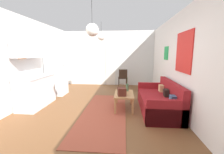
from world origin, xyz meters
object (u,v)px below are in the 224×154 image
object	(u,v)px
bamboo_vase	(127,87)
pendant_lamp_far	(101,37)
pendant_lamp_near	(92,30)
handbag	(122,91)
refrigerator	(56,72)
coffee_table	(124,95)
accent_chair	(123,77)
couch	(160,101)

from	to	relation	value
bamboo_vase	pendant_lamp_far	size ratio (longest dim) A/B	0.69
bamboo_vase	pendant_lamp_far	world-z (taller)	pendant_lamp_far
pendant_lamp_far	pendant_lamp_near	bearing A→B (deg)	-86.15
handbag	refrigerator	size ratio (longest dim) A/B	0.18
coffee_table	bamboo_vase	distance (m)	0.35
accent_chair	pendant_lamp_far	distance (m)	2.35
coffee_table	accent_chair	bearing A→B (deg)	91.33
coffee_table	refrigerator	bearing A→B (deg)	153.79
couch	coffee_table	distance (m)	1.02
coffee_table	handbag	size ratio (longest dim) A/B	2.86
coffee_table	refrigerator	world-z (taller)	refrigerator
pendant_lamp_far	bamboo_vase	bearing A→B (deg)	-43.66
coffee_table	bamboo_vase	world-z (taller)	bamboo_vase
bamboo_vase	handbag	size ratio (longest dim) A/B	1.37
bamboo_vase	refrigerator	world-z (taller)	refrigerator
coffee_table	bamboo_vase	size ratio (longest dim) A/B	2.08
couch	handbag	xyz separation A→B (m)	(-1.07, -0.11, 0.29)
handbag	refrigerator	distance (m)	2.95
bamboo_vase	handbag	world-z (taller)	bamboo_vase
couch	bamboo_vase	bearing A→B (deg)	157.14
bamboo_vase	handbag	distance (m)	0.52
pendant_lamp_near	coffee_table	bearing A→B (deg)	55.13
couch	pendant_lamp_far	world-z (taller)	pendant_lamp_far
pendant_lamp_near	couch	bearing A→B (deg)	27.66
coffee_table	bamboo_vase	xyz separation A→B (m)	(0.10, 0.29, 0.17)
refrigerator	coffee_table	bearing A→B (deg)	-26.21
handbag	accent_chair	world-z (taller)	accent_chair
bamboo_vase	pendant_lamp_near	world-z (taller)	pendant_lamp_near
handbag	pendant_lamp_near	distance (m)	1.81
bamboo_vase	pendant_lamp_near	size ratio (longest dim) A/B	0.59
bamboo_vase	refrigerator	distance (m)	2.88
couch	refrigerator	world-z (taller)	refrigerator
coffee_table	accent_chair	world-z (taller)	accent_chair
coffee_table	accent_chair	size ratio (longest dim) A/B	1.06
pendant_lamp_near	bamboo_vase	bearing A→B (deg)	58.47
refrigerator	pendant_lamp_near	xyz separation A→B (m)	(1.91, -2.25, 1.18)
handbag	coffee_table	bearing A→B (deg)	72.29
couch	refrigerator	bearing A→B (deg)	159.18
refrigerator	bamboo_vase	bearing A→B (deg)	-20.12
bamboo_vase	refrigerator	bearing A→B (deg)	159.88
couch	bamboo_vase	world-z (taller)	bamboo_vase
pendant_lamp_near	pendant_lamp_far	distance (m)	2.16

